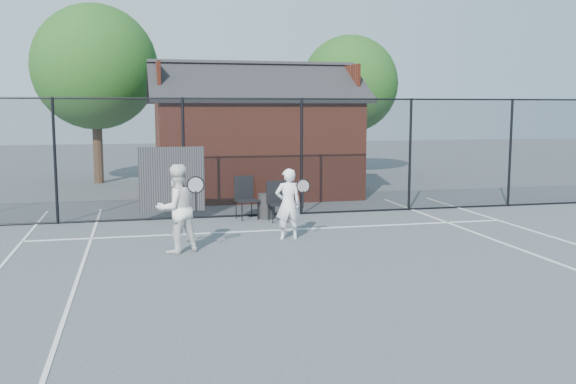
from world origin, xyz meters
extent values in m
plane|color=#45494E|center=(0.00, 0.00, 0.00)|extent=(80.00, 80.00, 0.00)
cube|color=silver|center=(0.00, 3.00, 0.01)|extent=(11.00, 0.06, 0.01)
cube|color=silver|center=(-4.11, -2.00, 0.01)|extent=(0.06, 18.00, 0.01)
cube|color=silver|center=(0.00, 2.85, 0.01)|extent=(0.06, 0.30, 0.01)
cylinder|color=black|center=(-5.00, 5.00, 1.50)|extent=(0.07, 0.07, 3.00)
cylinder|color=black|center=(-2.00, 5.00, 1.50)|extent=(0.07, 0.07, 3.00)
cylinder|color=black|center=(1.00, 5.00, 1.50)|extent=(0.07, 0.07, 3.00)
cylinder|color=black|center=(4.00, 5.00, 1.50)|extent=(0.07, 0.07, 3.00)
cylinder|color=black|center=(7.00, 5.00, 1.50)|extent=(0.07, 0.07, 3.00)
cylinder|color=black|center=(0.00, 5.00, 2.97)|extent=(22.00, 0.04, 0.04)
cylinder|color=black|center=(0.00, 5.00, 0.03)|extent=(22.00, 0.04, 0.04)
cube|color=black|center=(0.00, 5.00, 1.50)|extent=(22.00, 3.00, 0.01)
cube|color=black|center=(-2.30, 4.98, 1.00)|extent=(1.60, 0.04, 1.60)
cube|color=#602517|center=(0.50, 9.00, 1.50)|extent=(6.00, 4.00, 3.00)
cube|color=black|center=(0.50, 8.00, 3.53)|extent=(6.50, 2.36, 1.32)
cube|color=black|center=(0.50, 10.00, 3.53)|extent=(6.50, 2.36, 1.32)
cube|color=#602517|center=(-2.45, 9.00, 3.53)|extent=(0.10, 2.80, 1.06)
cube|color=#602517|center=(3.45, 9.00, 3.53)|extent=(0.10, 2.80, 1.06)
cylinder|color=#341E15|center=(-4.50, 13.50, 1.26)|extent=(0.36, 0.36, 2.52)
sphere|color=#153F12|center=(-4.50, 13.50, 4.20)|extent=(4.48, 4.48, 4.48)
cylinder|color=#341E15|center=(5.50, 14.50, 1.12)|extent=(0.36, 0.36, 2.23)
sphere|color=#153F12|center=(5.50, 14.50, 3.72)|extent=(3.97, 3.97, 3.97)
imported|color=white|center=(-0.06, 2.01, 0.75)|extent=(0.55, 0.36, 1.49)
torus|color=black|center=(0.19, 1.72, 1.15)|extent=(0.29, 0.02, 0.29)
cylinder|color=black|center=(0.19, 1.72, 0.88)|extent=(0.03, 0.03, 0.36)
imported|color=white|center=(-2.41, 1.28, 0.85)|extent=(1.01, 0.92, 1.69)
torus|color=black|center=(-2.08, 0.94, 1.33)|extent=(0.33, 0.03, 0.33)
cylinder|color=black|center=(-2.08, 0.94, 1.01)|extent=(0.03, 0.03, 0.41)
cube|color=black|center=(0.18, 4.10, 0.48)|extent=(0.50, 0.51, 0.96)
cube|color=black|center=(-0.50, 4.60, 0.52)|extent=(0.59, 0.61, 1.04)
cylinder|color=black|center=(-0.01, 4.60, 0.31)|extent=(0.50, 0.50, 0.62)
camera|label=1|loc=(-3.11, -10.91, 2.74)|focal=40.00mm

